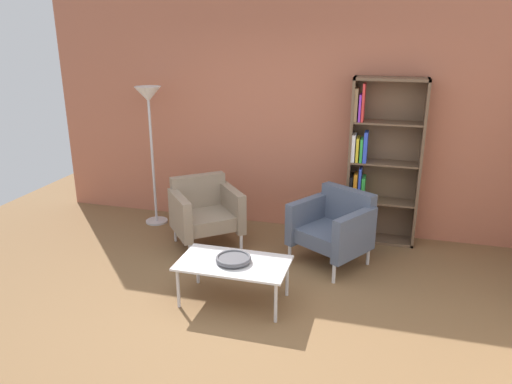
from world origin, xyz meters
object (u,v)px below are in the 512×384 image
at_px(decorative_bowl, 233,259).
at_px(armchair_by_bookshelf, 334,226).
at_px(coffee_table_low, 234,265).
at_px(floor_lamp_torchiere, 149,111).
at_px(bookshelf_tall, 377,165).
at_px(armchair_corner_red, 205,211).

relative_size(decorative_bowl, armchair_by_bookshelf, 0.34).
xyz_separation_m(decorative_bowl, armchair_by_bookshelf, (0.77, 1.05, -0.02)).
bearing_deg(decorative_bowl, coffee_table_low, 63.43).
bearing_deg(decorative_bowl, floor_lamp_torchiere, 134.94).
relative_size(coffee_table_low, floor_lamp_torchiere, 0.57).
height_order(decorative_bowl, armchair_by_bookshelf, armchair_by_bookshelf).
xyz_separation_m(bookshelf_tall, armchair_corner_red, (-1.86, -0.69, -0.50)).
xyz_separation_m(bookshelf_tall, armchair_by_bookshelf, (-0.37, -0.75, -0.50)).
distance_m(bookshelf_tall, decorative_bowl, 2.19).
bearing_deg(coffee_table_low, bookshelf_tall, 57.46).
height_order(decorative_bowl, armchair_corner_red, armchair_corner_red).
bearing_deg(floor_lamp_torchiere, bookshelf_tall, 4.65).
bearing_deg(bookshelf_tall, armchair_by_bookshelf, -116.52).
bearing_deg(armchair_corner_red, decorative_bowl, -97.50).
height_order(coffee_table_low, armchair_corner_red, armchair_corner_red).
distance_m(decorative_bowl, armchair_by_bookshelf, 1.31).
distance_m(coffee_table_low, decorative_bowl, 0.07).
height_order(armchair_by_bookshelf, armchair_corner_red, same).
distance_m(armchair_by_bookshelf, armchair_corner_red, 1.48).
relative_size(armchair_by_bookshelf, armchair_corner_red, 0.99).
xyz_separation_m(bookshelf_tall, floor_lamp_torchiere, (-2.72, -0.22, 0.53)).
height_order(armchair_by_bookshelf, floor_lamp_torchiere, floor_lamp_torchiere).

